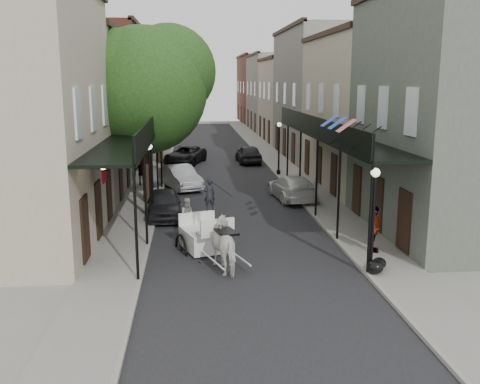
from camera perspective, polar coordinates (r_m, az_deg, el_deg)
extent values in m
plane|color=gray|center=(20.63, 0.95, -7.24)|extent=(140.00, 140.00, 0.00)
cube|color=black|center=(40.01, -2.15, 2.16)|extent=(8.00, 90.00, 0.01)
cube|color=gray|center=(40.04, -9.31, 2.10)|extent=(2.20, 90.00, 0.12)
cube|color=gray|center=(40.57, 4.93, 2.34)|extent=(2.20, 90.00, 0.12)
cube|color=#AFA38C|center=(49.82, -12.93, 9.85)|extent=(5.00, 80.00, 10.50)
cube|color=slate|center=(50.55, 7.09, 10.08)|extent=(5.00, 80.00, 10.50)
cube|color=black|center=(26.67, -11.48, 5.71)|extent=(2.20, 18.00, 0.12)
cube|color=black|center=(26.54, -9.26, 6.85)|extent=(0.06, 18.00, 1.00)
cylinder|color=black|center=(18.08, -11.05, -3.21)|extent=(0.10, 0.10, 4.00)
cylinder|color=black|center=(25.86, -9.34, 1.39)|extent=(0.10, 0.10, 4.00)
cylinder|color=black|center=(33.75, -8.42, 3.86)|extent=(0.10, 0.10, 4.00)
cube|color=black|center=(27.46, 9.85, 5.94)|extent=(2.20, 18.00, 0.12)
cube|color=black|center=(27.16, 7.74, 7.01)|extent=(0.06, 18.00, 1.00)
cylinder|color=black|center=(19.00, 13.73, -2.59)|extent=(0.10, 0.10, 4.00)
cylinder|color=black|center=(26.51, 8.18, 1.69)|extent=(0.10, 0.10, 4.00)
cylinder|color=black|center=(34.25, 5.10, 4.05)|extent=(0.10, 0.10, 4.00)
cylinder|color=#382619|center=(29.73, -10.02, 4.28)|extent=(0.44, 0.44, 5.60)
sphere|color=#193E13|center=(29.49, -10.26, 10.61)|extent=(6.80, 6.80, 6.80)
sphere|color=#193E13|center=(30.00, -7.58, 12.63)|extent=(5.10, 5.10, 5.10)
cylinder|color=#382619|center=(43.64, -8.55, 6.34)|extent=(0.44, 0.44, 5.04)
sphere|color=#193E13|center=(43.46, -8.67, 10.20)|extent=(6.00, 6.00, 6.00)
sphere|color=#193E13|center=(44.00, -7.07, 11.43)|extent=(4.50, 4.50, 4.50)
cylinder|color=black|center=(19.56, 13.74, -7.84)|extent=(0.28, 0.28, 0.30)
cylinder|color=black|center=(19.11, 13.97, -3.46)|extent=(0.12, 0.12, 3.40)
sphere|color=white|center=(18.71, 14.25, 2.02)|extent=(0.32, 0.32, 0.32)
cylinder|color=black|center=(26.27, -9.42, -2.58)|extent=(0.28, 0.28, 0.30)
cylinder|color=black|center=(25.93, -9.54, 0.74)|extent=(0.12, 0.12, 3.40)
sphere|color=white|center=(25.64, -9.68, 4.80)|extent=(0.32, 0.32, 0.32)
cylinder|color=black|center=(38.44, 4.13, 2.14)|extent=(0.28, 0.28, 0.30)
cylinder|color=black|center=(38.21, 4.17, 4.43)|extent=(0.12, 0.12, 3.40)
sphere|color=white|center=(38.02, 4.21, 7.19)|extent=(0.32, 0.32, 0.32)
imported|color=silver|center=(19.32, -1.32, -5.70)|extent=(1.63, 2.39, 1.84)
torus|color=black|center=(22.02, -6.76, -4.19)|extent=(0.55, 1.40, 1.44)
torus|color=black|center=(22.60, -2.31, -3.70)|extent=(0.55, 1.40, 1.44)
torus|color=black|center=(20.76, -4.87, -6.12)|extent=(0.31, 0.73, 0.75)
torus|color=black|center=(21.22, -1.31, -5.68)|extent=(0.31, 0.73, 0.75)
cube|color=white|center=(21.96, -4.33, -2.88)|extent=(2.12, 2.40, 0.78)
cube|color=white|center=(20.75, -3.27, -2.15)|extent=(1.47, 1.01, 0.13)
cube|color=white|center=(20.42, -3.01, -1.41)|extent=(1.31, 0.53, 0.56)
imported|color=black|center=(20.60, -3.30, -0.27)|extent=(0.53, 0.43, 1.26)
imported|color=#A4A39B|center=(24.08, -5.53, -2.51)|extent=(0.87, 0.74, 1.59)
imported|color=gray|center=(34.84, -10.49, 2.29)|extent=(1.32, 0.87, 1.90)
imported|color=gray|center=(21.58, 14.10, -3.86)|extent=(0.75, 1.16, 1.84)
imported|color=black|center=(26.88, -8.10, -1.25)|extent=(1.88, 4.21, 1.41)
imported|color=#ABABB0|center=(33.92, -6.37, 1.58)|extent=(3.01, 4.71, 1.47)
imported|color=black|center=(43.91, -5.85, 3.94)|extent=(3.84, 5.76, 1.47)
imported|color=silver|center=(30.81, 5.55, 0.49)|extent=(2.47, 5.04, 1.41)
imported|color=black|center=(44.26, 0.91, 4.09)|extent=(2.01, 4.54, 1.52)
ellipsoid|color=black|center=(19.39, 14.23, -7.74)|extent=(0.58, 0.58, 0.50)
ellipsoid|color=black|center=(19.90, 14.62, -7.38)|extent=(0.51, 0.51, 0.41)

